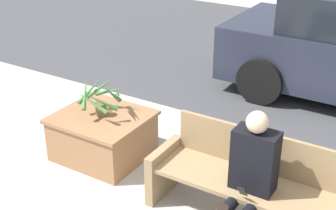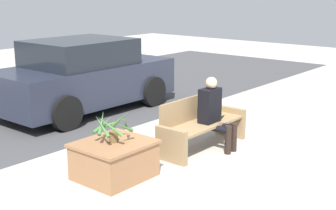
% 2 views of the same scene
% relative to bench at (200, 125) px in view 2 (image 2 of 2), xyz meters
% --- Properties ---
extents(ground_plane, '(30.00, 30.00, 0.00)m').
position_rel_bench_xyz_m(ground_plane, '(-0.11, -0.75, -0.40)').
color(ground_plane, '#ADA89E').
extents(road_surface, '(20.00, 6.00, 0.01)m').
position_rel_bench_xyz_m(road_surface, '(-0.11, 4.69, -0.39)').
color(road_surface, '#424244').
rests_on(road_surface, ground_plane).
extents(bench, '(1.78, 0.57, 0.84)m').
position_rel_bench_xyz_m(bench, '(0.00, 0.00, 0.00)').
color(bench, '#8C704C').
rests_on(bench, ground_plane).
extents(person_seated, '(0.39, 0.59, 1.20)m').
position_rel_bench_xyz_m(person_seated, '(0.11, -0.19, 0.25)').
color(person_seated, black).
rests_on(person_seated, ground_plane).
extents(planter_box, '(1.01, 0.91, 0.53)m').
position_rel_bench_xyz_m(planter_box, '(-1.82, 0.18, -0.11)').
color(planter_box, '#936642').
rests_on(planter_box, ground_plane).
extents(potted_plant, '(0.55, 0.57, 0.44)m').
position_rel_bench_xyz_m(potted_plant, '(-1.82, 0.19, 0.35)').
color(potted_plant, brown).
rests_on(potted_plant, planter_box).
extents(parked_car, '(3.96, 1.98, 1.56)m').
position_rel_bench_xyz_m(parked_car, '(0.38, 3.39, 0.37)').
color(parked_car, '#232838').
rests_on(parked_car, ground_plane).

